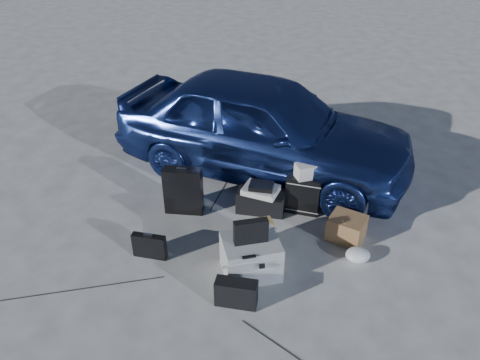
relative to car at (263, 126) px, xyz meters
name	(u,v)px	position (x,y,z in m)	size (l,w,h in m)	color
ground	(227,267)	(-0.24, -2.14, -0.72)	(60.00, 60.00, 0.00)	beige
car	(263,126)	(0.00, 0.00, 0.00)	(1.69, 4.21, 1.43)	navy
pelican_case	(251,257)	(0.02, -2.19, -0.50)	(0.59, 0.49, 0.43)	#B0B3B6
laptop_bag	(251,232)	(0.02, -2.20, -0.15)	(0.36, 0.09, 0.27)	black
briefcase	(149,246)	(-1.13, -2.06, -0.57)	(0.39, 0.09, 0.30)	black
suitcase_left	(183,191)	(-0.92, -1.15, -0.40)	(0.48, 0.17, 0.63)	black
suitcase_right	(303,195)	(0.58, -1.01, -0.46)	(0.43, 0.15, 0.52)	black
white_carton	(305,171)	(0.59, -0.99, -0.11)	(0.23, 0.18, 0.18)	beige
duffel_bag	(261,201)	(0.05, -1.05, -0.56)	(0.61, 0.26, 0.30)	black
flat_box_white	(261,190)	(0.05, -1.07, -0.37)	(0.43, 0.32, 0.08)	beige
flat_box_black	(261,186)	(0.06, -1.09, -0.30)	(0.30, 0.21, 0.06)	black
kraft_bag	(260,234)	(0.10, -1.75, -0.54)	(0.27, 0.16, 0.36)	#A98D49
cardboard_box	(347,228)	(1.11, -1.50, -0.57)	(0.40, 0.35, 0.30)	brown
plastic_bag	(358,255)	(1.21, -1.88, -0.64)	(0.28, 0.24, 0.15)	silver
messenger_bag	(236,293)	(-0.08, -2.67, -0.57)	(0.42, 0.16, 0.30)	black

